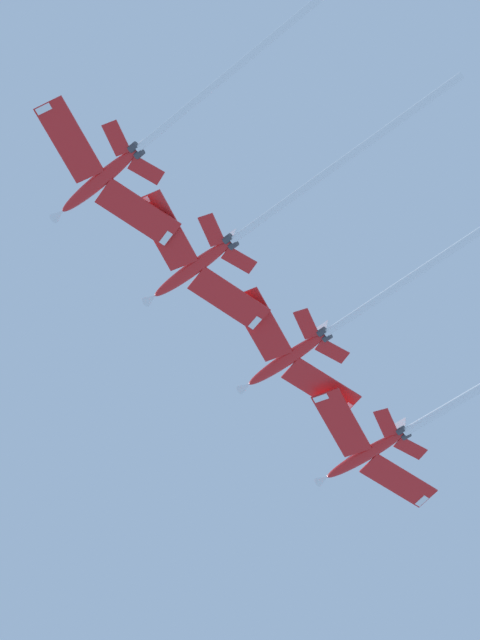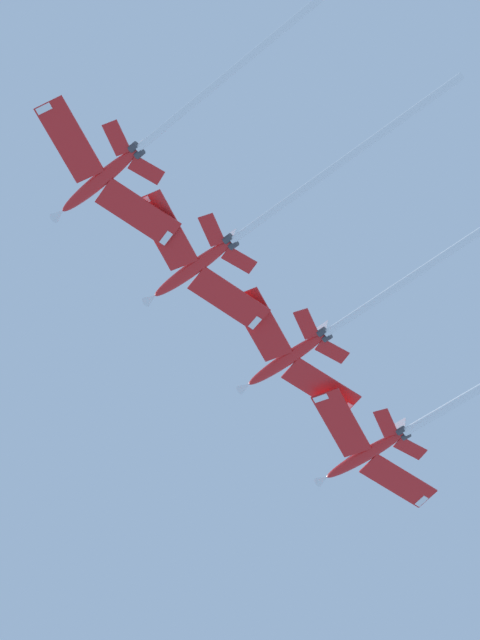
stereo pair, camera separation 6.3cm
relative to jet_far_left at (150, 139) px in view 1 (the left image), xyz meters
name	(u,v)px [view 1 (the left image)]	position (x,y,z in m)	size (l,w,h in m)	color
jet_far_left	(150,139)	(0.00, 0.00, 0.00)	(24.12, 47.48, 13.27)	red
jet_inner_left	(233,239)	(-13.02, -5.70, 0.95)	(21.80, 40.36, 11.54)	red
jet_centre	(342,323)	(-28.51, -8.48, 1.39)	(23.07, 46.01, 12.52)	red
jet_inner_right	(427,419)	(-42.91, -13.55, -0.01)	(22.08, 43.34, 12.23)	red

